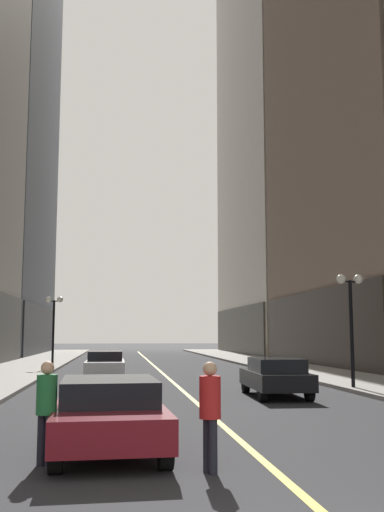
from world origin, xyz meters
The scene contains 12 objects.
ground_plane centered at (0.00, 35.00, 0.00)m, with size 200.00×200.00×0.00m, color #2D2D30.
sidewalk_left centered at (-8.25, 35.00, 0.07)m, with size 4.50×78.00×0.15m, color #9E9991.
sidewalk_right centered at (8.25, 35.00, 0.07)m, with size 4.50×78.00×0.15m, color #9E9991.
lane_centre_stripe centered at (0.00, 35.00, 0.00)m, with size 0.16×70.00×0.01m, color #E5D64C.
building_left_far centered at (-15.83, 60.00, 38.94)m, with size 10.85×26.00×78.08m.
car_maroon centered at (-2.63, 6.39, 0.72)m, with size 2.14×4.34×1.32m.
car_black centered at (2.92, 15.53, 0.72)m, with size 1.92×4.30×1.32m.
car_white centered at (-3.07, 24.91, 0.72)m, with size 1.83×4.72×1.32m.
pedestrian_in_red_jacket centered at (-1.03, 4.57, 1.00)m, with size 0.45×0.45×1.71m.
pedestrian_in_green_parka centered at (-3.64, 5.41, 0.99)m, with size 0.47×0.47×1.69m.
street_lamp_left_far centered at (-6.40, 32.90, 3.26)m, with size 1.06×0.36×4.43m.
street_lamp_right_mid centered at (6.40, 17.32, 3.26)m, with size 1.06×0.36×4.43m.
Camera 1 is at (-2.49, -5.02, 2.14)m, focal length 42.37 mm.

